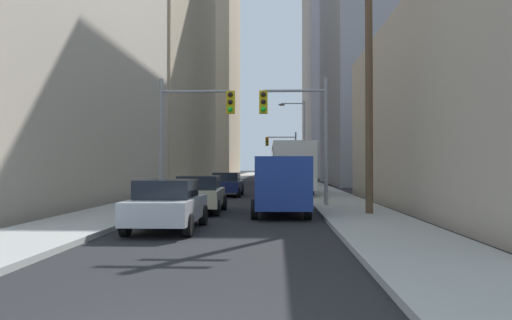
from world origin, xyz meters
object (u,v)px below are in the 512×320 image
Objects in this scene: sedan_silver at (168,205)px; traffic_signal_near_right at (297,121)px; sedan_navy at (227,184)px; city_bus at (291,166)px; traffic_signal_far_right at (283,148)px; sedan_beige at (200,194)px; cargo_van_blue at (281,182)px; traffic_signal_near_left at (193,121)px.

traffic_signal_near_right is (4.20, 8.03, 3.24)m from sedan_silver.
sedan_navy is at bearing 116.04° from traffic_signal_near_right.
city_bus is 25.01m from traffic_signal_far_right.
traffic_signal_far_right is at bearing 81.99° from sedan_navy.
sedan_beige is at bearing -148.42° from traffic_signal_near_right.
sedan_beige is 10.99m from sedan_navy.
sedan_beige is 0.71× the size of traffic_signal_far_right.
sedan_beige is (0.08, 5.49, 0.00)m from sedan_silver.
sedan_navy is 28.00m from traffic_signal_far_right.
cargo_van_blue is (-0.79, -14.30, -0.64)m from city_bus.
traffic_signal_far_right is at bearing 84.27° from sedan_beige.
city_bus is at bearing 77.57° from sedan_silver.
city_bus is at bearing 73.12° from sedan_beige.
sedan_beige is 4.19m from traffic_signal_near_left.
traffic_signal_far_right reaches higher than city_bus.
traffic_signal_near_left reaches higher than city_bus.
traffic_signal_far_right reaches higher than sedan_silver.
cargo_van_blue is at bearing -11.71° from sedan_beige.
traffic_signal_near_left is (-4.06, 3.23, 2.74)m from cargo_van_blue.
traffic_signal_near_left is (-0.65, 8.03, 3.26)m from sedan_silver.
traffic_signal_near_right is 1.00× the size of traffic_signal_far_right.
cargo_van_blue is 5.87m from traffic_signal_near_left.
sedan_navy is 0.70× the size of traffic_signal_near_left.
sedan_silver is 5.49m from sedan_beige.
city_bus is 2.71× the size of sedan_beige.
traffic_signal_far_right is (-0.26, 24.92, 2.11)m from city_bus.
sedan_silver is at bearing -117.63° from traffic_signal_near_right.
city_bus is 12.27m from traffic_signal_near_left.
cargo_van_blue is 4.30m from traffic_signal_near_right.
traffic_signal_near_right is at bearing 76.34° from cargo_van_blue.
city_bus is at bearing 66.33° from traffic_signal_near_left.
sedan_beige is 0.71× the size of traffic_signal_near_left.
sedan_beige is at bearing -95.73° from traffic_signal_far_right.
traffic_signal_near_left is at bearing -113.67° from city_bus.
traffic_signal_near_left is at bearing 180.00° from traffic_signal_near_right.
traffic_signal_near_right reaches higher than sedan_navy.
cargo_van_blue reaches higher than sedan_navy.
cargo_van_blue is at bearing -90.77° from traffic_signal_far_right.
traffic_signal_near_left reaches higher than cargo_van_blue.
traffic_signal_near_left reaches higher than sedan_silver.
city_bus is 14.26m from sedan_beige.
sedan_silver and sedan_navy have the same top height.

